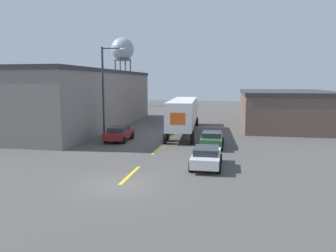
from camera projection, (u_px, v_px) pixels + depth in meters
The scene contains 10 objects.
ground_plane at pixel (120, 184), 17.93m from camera, with size 160.00×160.00×0.00m, color #4C4947.
road_centerline at pixel (157, 149), 27.17m from camera, with size 0.20×19.15×0.01m.
warehouse_left at pixel (79, 98), 40.96m from camera, with size 10.73×28.75×6.98m.
warehouse_right at pixel (286, 108), 41.50m from camera, with size 11.10×18.21×4.45m.
semi_truck at pixel (184, 112), 35.90m from camera, with size 3.62×15.61×3.72m.
parked_car_right_mid at pixel (212, 139), 28.01m from camera, with size 1.98×4.26×1.36m.
parked_car_right_near at pixel (206, 156), 21.39m from camera, with size 1.98×4.26×1.36m.
parked_car_left_far at pixel (119, 133), 30.99m from camera, with size 1.98×4.26×1.36m.
water_tower at pixel (122, 50), 75.36m from camera, with size 5.27×5.27×15.65m.
street_lamp at pixel (105, 87), 31.59m from camera, with size 2.38×0.32×8.87m.
Camera 1 is at (5.77, -16.56, 5.58)m, focal length 35.00 mm.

